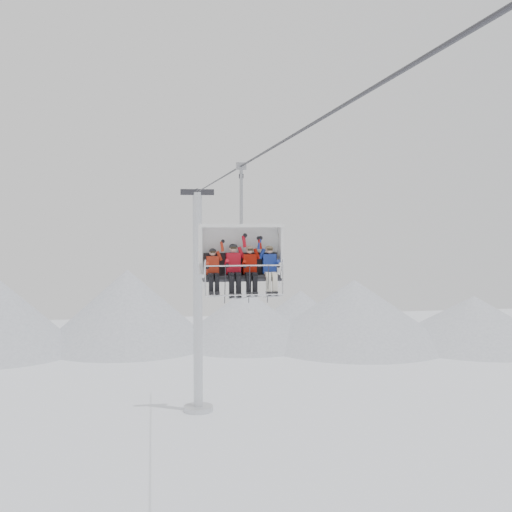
{
  "coord_description": "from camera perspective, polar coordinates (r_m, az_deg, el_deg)",
  "views": [
    {
      "loc": [
        -2.68,
        -16.55,
        11.7
      ],
      "look_at": [
        0.0,
        0.0,
        10.73
      ],
      "focal_mm": 45.0,
      "sensor_mm": 36.0,
      "label": 1
    }
  ],
  "objects": [
    {
      "name": "skier_far_right",
      "position": [
        19.56,
        1.24,
        -1.07
      ],
      "size": [
        0.4,
        1.69,
        1.61
      ],
      "color": "navy",
      "rests_on": "chairlift_carrier"
    },
    {
      "name": "ridgeline",
      "position": [
        59.27,
        -8.07,
        -5.31
      ],
      "size": [
        72.0,
        21.0,
        7.0
      ],
      "color": "silver",
      "rests_on": "ground"
    },
    {
      "name": "lift_tower_right",
      "position": [
        39.09,
        -5.19,
        -5.41
      ],
      "size": [
        2.0,
        1.8,
        13.48
      ],
      "color": "silver",
      "rests_on": "ground"
    },
    {
      "name": "skier_center_left",
      "position": [
        19.39,
        -2.0,
        -1.02
      ],
      "size": [
        0.43,
        1.69,
        1.71
      ],
      "color": "red",
      "rests_on": "chairlift_carrier"
    },
    {
      "name": "skier_center_right",
      "position": [
        19.46,
        -0.52,
        -1.09
      ],
      "size": [
        0.41,
        1.69,
        1.61
      ],
      "color": "#A81205",
      "rests_on": "chairlift_carrier"
    },
    {
      "name": "haul_cable",
      "position": [
        16.84,
        0.0,
        8.77
      ],
      "size": [
        0.06,
        50.0,
        0.06
      ],
      "primitive_type": "cylinder",
      "rotation": [
        1.57,
        0.0,
        0.0
      ],
      "color": "#2F2F34",
      "rests_on": "lift_tower_left"
    },
    {
      "name": "chairlift_carrier",
      "position": [
        19.7,
        -1.37,
        0.43
      ],
      "size": [
        2.53,
        1.17,
        3.98
      ],
      "color": "black",
      "rests_on": "haul_cable"
    },
    {
      "name": "skier_far_left",
      "position": [
        19.31,
        -3.84,
        -1.23
      ],
      "size": [
        0.37,
        1.69,
        1.5
      ],
      "color": "red",
      "rests_on": "chairlift_carrier"
    }
  ]
}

